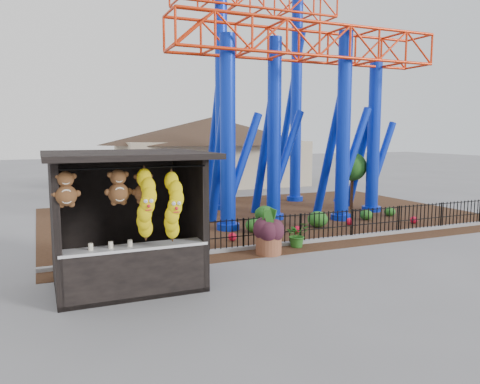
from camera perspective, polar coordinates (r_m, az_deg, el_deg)
name	(u,v)px	position (r m, az deg, el deg)	size (l,w,h in m)	color
ground	(264,282)	(11.37, 2.92, -10.94)	(120.00, 120.00, 0.00)	slate
mulch_bed	(265,216)	(20.06, 3.03, -2.95)	(18.00, 12.00, 0.02)	#331E11
curb	(332,239)	(15.82, 11.15, -5.64)	(18.00, 0.18, 0.12)	gray
prize_booth	(128,222)	(10.93, -13.53, -3.62)	(3.50, 3.40, 3.12)	black
picket_fence	(355,224)	(16.25, 13.81, -3.79)	(12.20, 0.06, 1.00)	black
roller_coaster	(287,64)	(20.68, 5.74, 15.23)	(11.00, 6.37, 10.82)	#0B28BE
terracotta_planter	(269,244)	(13.82, 3.51, -6.32)	(0.76, 0.76, 0.62)	brown
planter_foliage	(269,223)	(13.69, 3.53, -3.76)	(0.70, 0.70, 0.64)	#341420
potted_plant	(297,234)	(14.71, 6.98, -5.16)	(0.73, 0.63, 0.81)	#275418
landscaping	(300,218)	(18.19, 7.30, -3.14)	(8.33, 3.14, 0.65)	#1F5418
pavilion	(212,140)	(31.59, -3.42, 6.32)	(15.00, 15.00, 4.80)	#BFAD8C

